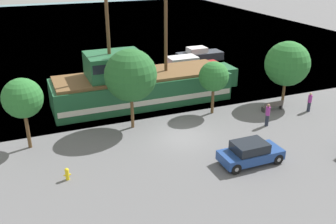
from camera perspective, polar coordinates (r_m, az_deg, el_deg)
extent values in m
plane|color=#5B5B5E|center=(27.01, 2.07, -3.82)|extent=(160.00, 160.00, 0.00)
plane|color=slate|center=(67.78, -13.60, 12.14)|extent=(80.00, 80.00, 0.00)
cube|color=#1E5633|center=(32.88, -4.04, 3.47)|extent=(15.30, 4.65, 2.40)
cube|color=silver|center=(33.00, -4.02, 2.88)|extent=(14.99, 4.73, 0.45)
cube|color=#1E5633|center=(36.02, 8.56, 5.64)|extent=(1.40, 2.56, 1.68)
cube|color=brown|center=(32.46, -4.10, 5.67)|extent=(14.69, 4.27, 0.25)
cube|color=#1E5633|center=(31.54, -8.15, 7.09)|extent=(4.59, 3.72, 1.99)
cube|color=black|center=(31.46, -8.18, 7.62)|extent=(4.36, 3.78, 0.72)
cylinder|color=#4C331E|center=(32.16, -0.34, 13.86)|extent=(0.28, 0.28, 8.80)
cylinder|color=#4C331E|center=(30.81, -9.14, 11.91)|extent=(0.28, 0.28, 7.48)
cube|color=#2D333D|center=(46.58, 4.87, 8.47)|extent=(5.60, 2.12, 0.97)
cube|color=silver|center=(46.19, 4.43, 9.40)|extent=(2.24, 1.65, 0.66)
cube|color=black|center=(46.49, 5.18, 9.46)|extent=(0.12, 1.48, 0.52)
cube|color=maroon|center=(41.71, 2.95, 6.59)|extent=(7.93, 2.53, 0.73)
cube|color=silver|center=(41.22, 2.22, 7.70)|extent=(3.17, 1.97, 1.06)
cube|color=black|center=(41.61, 3.42, 7.82)|extent=(0.12, 1.77, 0.85)
cube|color=navy|center=(24.14, 12.47, -6.40)|extent=(4.01, 1.72, 0.61)
cube|color=black|center=(23.79, 12.35, -5.20)|extent=(2.09, 1.55, 0.59)
cylinder|color=black|center=(24.55, 16.40, -6.89)|extent=(0.69, 0.22, 0.69)
cylinder|color=gray|center=(24.55, 16.40, -6.89)|extent=(0.26, 0.25, 0.26)
cylinder|color=black|center=(25.60, 14.31, -5.34)|extent=(0.69, 0.22, 0.69)
cylinder|color=gray|center=(25.60, 14.31, -5.34)|extent=(0.26, 0.25, 0.26)
cylinder|color=black|center=(22.95, 10.30, -8.52)|extent=(0.69, 0.22, 0.69)
cylinder|color=gray|center=(22.95, 10.30, -8.52)|extent=(0.26, 0.25, 0.26)
cylinder|color=black|center=(24.06, 8.36, -6.77)|extent=(0.69, 0.22, 0.69)
cylinder|color=gray|center=(24.06, 8.36, -6.77)|extent=(0.26, 0.25, 0.26)
cylinder|color=yellow|center=(22.86, -15.09, -9.31)|extent=(0.22, 0.22, 0.56)
sphere|color=yellow|center=(22.68, -15.19, -8.55)|extent=(0.25, 0.25, 0.25)
cylinder|color=yellow|center=(22.84, -15.50, -9.32)|extent=(0.10, 0.09, 0.09)
cylinder|color=yellow|center=(22.86, -14.70, -9.19)|extent=(0.10, 0.09, 0.09)
cube|color=#4C4742|center=(32.49, 15.61, 0.93)|extent=(1.88, 0.45, 0.05)
cube|color=#4C4742|center=(32.27, 15.85, 1.18)|extent=(1.88, 0.06, 0.40)
cube|color=#2D2D2D|center=(32.07, 14.31, 0.34)|extent=(0.12, 0.36, 0.40)
cube|color=#2D2D2D|center=(33.09, 16.78, 0.78)|extent=(0.12, 0.36, 0.40)
cylinder|color=#232838|center=(33.26, 20.66, 0.75)|extent=(0.27, 0.27, 0.81)
cylinder|color=#99338C|center=(33.01, 20.83, 1.90)|extent=(0.32, 0.32, 0.62)
sphere|color=tan|center=(32.87, 20.94, 2.58)|extent=(0.22, 0.22, 0.22)
cylinder|color=#232838|center=(29.51, 14.84, -1.25)|extent=(0.27, 0.27, 0.88)
cylinder|color=#99338C|center=(29.20, 14.99, 0.14)|extent=(0.32, 0.32, 0.68)
sphere|color=#8C664C|center=(29.03, 15.08, 0.97)|extent=(0.24, 0.24, 0.24)
cylinder|color=brown|center=(26.76, -20.58, -2.72)|extent=(0.24, 0.24, 2.47)
sphere|color=#286B2D|center=(25.88, -21.30, 1.98)|extent=(2.63, 2.63, 2.63)
cylinder|color=brown|center=(28.09, -5.47, 0.00)|extent=(0.24, 0.24, 2.49)
sphere|color=#235B28|center=(27.10, -5.70, 5.59)|extent=(3.82, 3.82, 3.82)
cylinder|color=brown|center=(30.78, 6.81, 1.70)|extent=(0.24, 0.24, 2.13)
sphere|color=#286B2D|center=(30.09, 6.99, 5.41)|extent=(2.41, 2.41, 2.41)
cylinder|color=brown|center=(34.12, 17.19, 2.84)|extent=(0.24, 0.24, 1.99)
sphere|color=#286B2D|center=(33.35, 17.72, 7.03)|extent=(3.78, 3.78, 3.78)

